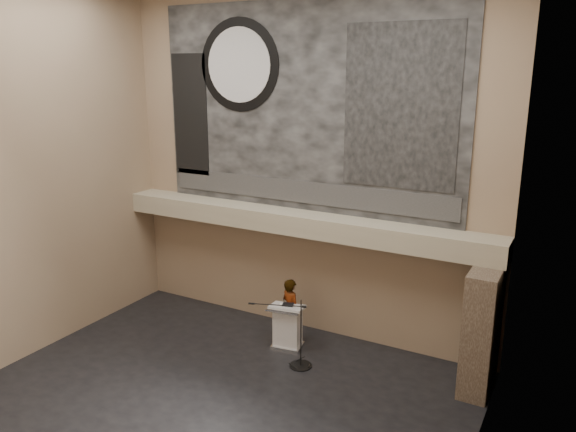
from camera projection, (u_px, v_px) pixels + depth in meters
The scene contains 20 objects.
floor at pixel (213, 401), 11.55m from camera, with size 10.00×10.00×0.00m, color black.
wall_back at pixel (304, 168), 13.84m from camera, with size 10.00×0.02×8.50m, color #8E735A.
wall_front at pixel (13, 265), 7.07m from camera, with size 10.00×0.02×8.50m, color #8E735A.
wall_left at pixel (29, 176), 12.79m from camera, with size 0.02×8.00×8.50m, color #8E735A.
wall_right at pixel (483, 239), 8.13m from camera, with size 0.02×8.00×8.50m, color #8E735A.
soffit at pixel (296, 222), 13.84m from camera, with size 10.00×0.80×0.50m, color tan.
sprinkler_left at pixel (241, 225), 14.61m from camera, with size 0.04×0.04×0.06m, color #B2893D.
sprinkler_right at pixel (367, 245), 12.98m from camera, with size 0.04×0.04×0.06m, color #B2893D.
banner at pixel (303, 108), 13.44m from camera, with size 8.00×0.05×5.00m, color black.
banner_text_strip at pixel (302, 192), 13.94m from camera, with size 7.76×0.02×0.55m, color #303030.
banner_clock_rim at pixel (239, 65), 13.99m from camera, with size 2.30×2.30×0.02m, color black.
banner_clock_face at pixel (239, 65), 13.97m from camera, with size 1.84×1.84×0.02m, color silver.
banner_building_print at pixel (400, 107), 12.26m from camera, with size 2.60×0.02×3.60m, color black.
banner_brick_print at pixel (190, 115), 15.07m from camera, with size 1.10×0.02×3.20m, color black.
stone_pier at pixel (482, 330), 11.70m from camera, with size 0.60×1.40×2.70m, color #433429.
lectern at pixel (288, 326), 13.64m from camera, with size 0.88×0.69×1.14m.
binder at pixel (288, 305), 13.50m from camera, with size 0.26×0.21×0.04m, color black.
papers at pixel (284, 306), 13.49m from camera, with size 0.20×0.28×0.01m, color white.
speaker_person at pixel (291, 310), 13.90m from camera, with size 0.60×0.39×1.64m, color white.
mic_stand at pixel (299, 356), 12.84m from camera, with size 1.38×0.69×1.64m.
Camera 1 is at (6.26, -8.17, 6.67)m, focal length 35.00 mm.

